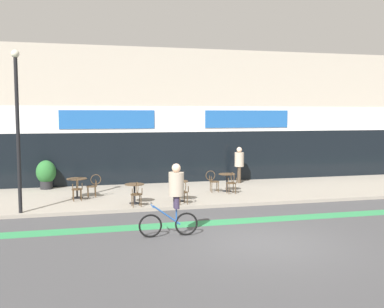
% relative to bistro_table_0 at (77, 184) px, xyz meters
% --- Properties ---
extents(ground_plane, '(120.00, 120.00, 0.00)m').
position_rel_bistro_table_0_xyz_m(ground_plane, '(4.75, -7.04, -0.67)').
color(ground_plane, '#424244').
extents(sidewalk_slab, '(40.00, 5.50, 0.12)m').
position_rel_bistro_table_0_xyz_m(sidewalk_slab, '(4.75, 0.21, -0.61)').
color(sidewalk_slab, gray).
rests_on(sidewalk_slab, ground).
extents(storefront_facade, '(40.00, 4.06, 6.43)m').
position_rel_bistro_table_0_xyz_m(storefront_facade, '(4.75, 4.93, 2.53)').
color(storefront_facade, '#B2A899').
rests_on(storefront_facade, ground).
extents(bike_lane_stripe, '(36.00, 0.70, 0.01)m').
position_rel_bistro_table_0_xyz_m(bike_lane_stripe, '(4.75, -4.63, -0.67)').
color(bike_lane_stripe, '#2D844C').
rests_on(bike_lane_stripe, ground).
extents(bistro_table_0, '(0.77, 0.77, 0.77)m').
position_rel_bistro_table_0_xyz_m(bistro_table_0, '(0.00, 0.00, 0.00)').
color(bistro_table_0, black).
rests_on(bistro_table_0, sidewalk_slab).
extents(bistro_table_1, '(0.71, 0.71, 0.72)m').
position_rel_bistro_table_0_xyz_m(bistro_table_1, '(2.03, -1.62, -0.04)').
color(bistro_table_1, black).
rests_on(bistro_table_1, sidewalk_slab).
extents(bistro_table_2, '(0.70, 0.70, 0.76)m').
position_rel_bistro_table_0_xyz_m(bistro_table_2, '(3.69, -1.59, -0.01)').
color(bistro_table_2, black).
rests_on(bistro_table_2, sidewalk_slab).
extents(bistro_table_3, '(0.70, 0.70, 0.75)m').
position_rel_bistro_table_0_xyz_m(bistro_table_3, '(6.11, 0.02, -0.02)').
color(bistro_table_3, black).
rests_on(bistro_table_3, sidewalk_slab).
extents(cafe_chair_0_near, '(0.44, 0.60, 0.90)m').
position_rel_bistro_table_0_xyz_m(cafe_chair_0_near, '(0.01, -0.63, -0.03)').
color(cafe_chair_0_near, '#4C3823').
rests_on(cafe_chair_0_near, sidewalk_slab).
extents(cafe_chair_0_side, '(0.59, 0.43, 0.90)m').
position_rel_bistro_table_0_xyz_m(cafe_chair_0_side, '(0.63, 0.01, -0.03)').
color(cafe_chair_0_side, '#4C3823').
rests_on(cafe_chair_0_side, sidewalk_slab).
extents(cafe_chair_1_near, '(0.42, 0.58, 0.90)m').
position_rel_bistro_table_0_xyz_m(cafe_chair_1_near, '(2.04, -2.24, -0.03)').
color(cafe_chair_1_near, '#4C3823').
rests_on(cafe_chair_1_near, sidewalk_slab).
extents(cafe_chair_2_near, '(0.45, 0.60, 0.90)m').
position_rel_bistro_table_0_xyz_m(cafe_chair_2_near, '(3.70, -2.21, -0.03)').
color(cafe_chair_2_near, '#4C3823').
rests_on(cafe_chair_2_near, sidewalk_slab).
extents(cafe_chair_3_near, '(0.40, 0.58, 0.90)m').
position_rel_bistro_table_0_xyz_m(cafe_chair_3_near, '(6.11, -0.61, -0.03)').
color(cafe_chair_3_near, '#4C3823').
rests_on(cafe_chair_3_near, sidewalk_slab).
extents(cafe_chair_3_side, '(0.59, 0.43, 0.90)m').
position_rel_bistro_table_0_xyz_m(cafe_chair_3_side, '(5.49, 0.02, -0.03)').
color(cafe_chair_3_side, '#4C3823').
rests_on(cafe_chair_3_side, sidewalk_slab).
extents(planter_pot, '(0.84, 0.84, 1.25)m').
position_rel_bistro_table_0_xyz_m(planter_pot, '(-1.31, 2.50, 0.12)').
color(planter_pot, '#232326').
rests_on(planter_pot, sidewalk_slab).
extents(lamp_post, '(0.26, 0.26, 5.30)m').
position_rel_bistro_table_0_xyz_m(lamp_post, '(-1.80, -2.24, 2.50)').
color(lamp_post, black).
rests_on(lamp_post, sidewalk_slab).
extents(cyclist_0, '(1.65, 0.48, 2.02)m').
position_rel_bistro_table_0_xyz_m(cyclist_0, '(2.63, -5.82, 0.51)').
color(cyclist_0, black).
rests_on(cyclist_0, ground).
extents(pedestrian_near_end, '(0.53, 0.53, 1.69)m').
position_rel_bistro_table_0_xyz_m(pedestrian_near_end, '(7.43, 2.13, 0.45)').
color(pedestrian_near_end, '#4C3D2D').
rests_on(pedestrian_near_end, sidewalk_slab).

